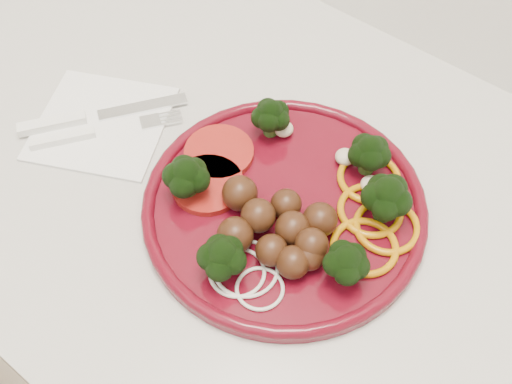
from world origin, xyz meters
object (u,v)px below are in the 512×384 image
Objects in this scene: knife at (81,118)px; fork at (81,135)px; napkin at (102,123)px; plate at (288,206)px.

knife reaches higher than fork.
knife is 1.12× the size of fork.
napkin is 0.03m from fork.
fork is (0.02, -0.02, -0.00)m from knife.
napkin is at bearing -22.66° from knife.
knife is at bearing 83.00° from fork.
knife is at bearing -170.36° from plate.
fork is (-0.00, -0.03, 0.01)m from napkin.
napkin is at bearing 33.31° from fork.
fork is (-0.25, -0.06, -0.01)m from plate.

